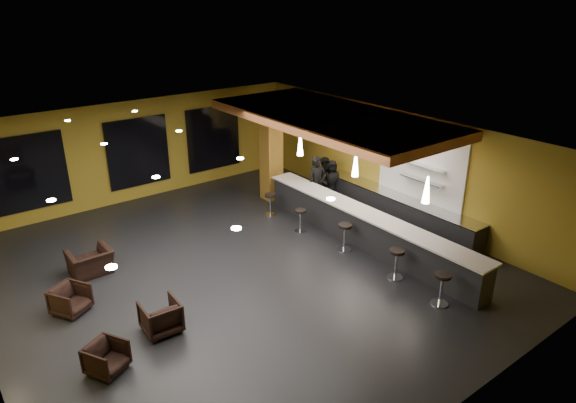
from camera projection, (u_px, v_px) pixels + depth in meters
floor at (240, 271)px, 13.77m from camera, size 12.00×13.00×0.10m
ceiling at (235, 141)px, 12.39m from camera, size 12.00×13.00×0.10m
wall_back at (137, 150)px, 17.87m from camera, size 12.00×0.10×3.50m
wall_front at (456, 337)px, 8.29m from camera, size 12.00×0.10×3.50m
wall_right at (397, 164)px, 16.49m from camera, size 0.10×13.00×3.50m
wood_soffit at (330, 118)px, 15.44m from camera, size 3.60×8.00×0.28m
window_left at (30, 173)px, 15.83m from camera, size 2.20×0.06×2.40m
window_center at (138, 152)px, 17.81m from camera, size 2.20×0.06×2.40m
window_right at (214, 138)px, 19.50m from camera, size 2.20×0.06×2.40m
tile_backsplash at (421, 165)px, 15.61m from camera, size 0.06×3.20×2.40m
bar_counter at (364, 229)px, 14.88m from camera, size 0.60×8.00×1.00m
bar_top at (366, 213)px, 14.68m from camera, size 0.78×8.10×0.05m
prep_counter at (397, 209)px, 16.40m from camera, size 0.70×6.00×0.86m
prep_top at (398, 196)px, 16.23m from camera, size 0.72×6.00×0.03m
wall_shelf_lower at (422, 180)px, 15.54m from camera, size 0.30×1.50×0.03m
wall_shelf_upper at (423, 166)px, 15.36m from camera, size 0.30×1.50×0.03m
column at (271, 151)px, 17.77m from camera, size 0.60×0.60×3.50m
pendant_0 at (427, 190)px, 12.71m from camera, size 0.20×0.20×0.70m
pendant_1 at (356, 164)px, 14.54m from camera, size 0.20×0.20×0.70m
pendant_2 at (300, 145)px, 16.37m from camera, size 0.20×0.20×0.70m
staff_a at (317, 183)px, 17.15m from camera, size 0.75×0.56×1.87m
staff_b at (325, 180)px, 17.85m from camera, size 0.92×0.79×1.62m
staff_c at (331, 181)px, 17.91m from camera, size 0.86×0.73×1.50m
armchair_a at (107, 358)px, 9.98m from camera, size 0.93×0.93×0.63m
armchair_b at (161, 317)px, 11.15m from camera, size 0.82×0.84×0.73m
armchair_c at (70, 300)px, 11.81m from camera, size 0.99×1.00×0.67m
armchair_d at (90, 262)px, 13.43m from camera, size 1.05×0.92×0.68m
bar_stool_0 at (442, 285)px, 12.04m from camera, size 0.42×0.42×0.82m
bar_stool_1 at (397, 260)px, 13.16m from camera, size 0.41×0.41×0.81m
bar_stool_2 at (345, 234)px, 14.58m from camera, size 0.41×0.41×0.81m
bar_stool_3 at (300, 218)px, 15.72m from camera, size 0.37×0.37×0.73m
bar_stool_4 at (270, 202)px, 16.88m from camera, size 0.38×0.38×0.74m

